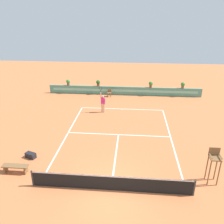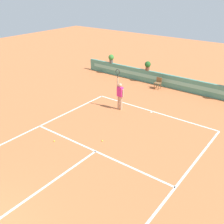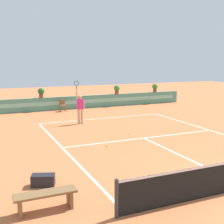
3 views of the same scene
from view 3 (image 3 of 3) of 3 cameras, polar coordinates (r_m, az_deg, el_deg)
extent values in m
plane|color=#C66B3D|center=(14.84, 6.73, -5.23)|extent=(60.00, 60.00, 0.00)
cube|color=white|center=(20.00, -1.84, -1.21)|extent=(8.22, 0.10, 0.01)
cube|color=white|center=(15.17, 5.96, -4.86)|extent=(8.22, 0.10, 0.01)
cube|color=white|center=(12.61, 13.24, -8.16)|extent=(0.10, 6.40, 0.01)
cube|color=white|center=(13.25, -8.79, -7.12)|extent=(0.10, 11.89, 0.01)
cube|color=white|center=(17.20, 18.74, -3.58)|extent=(0.10, 11.89, 0.01)
cube|color=white|center=(19.91, -1.73, -1.26)|extent=(0.10, 0.20, 0.01)
cylinder|color=#333333|center=(7.73, 0.85, -15.85)|extent=(0.10, 0.10, 1.00)
cube|color=#4C8E7A|center=(24.10, -5.84, 1.85)|extent=(18.00, 0.20, 1.00)
cube|color=#7ABCA8|center=(23.99, -5.77, 1.93)|extent=(17.10, 0.01, 0.28)
cylinder|color=brown|center=(22.71, -9.49, 0.57)|extent=(0.05, 0.05, 0.45)
cylinder|color=brown|center=(22.80, -8.64, 0.62)|extent=(0.05, 0.05, 0.45)
cylinder|color=brown|center=(23.05, -9.71, 0.69)|extent=(0.05, 0.05, 0.45)
cylinder|color=brown|center=(23.13, -8.87, 0.75)|extent=(0.05, 0.05, 0.45)
cube|color=brown|center=(22.88, -9.19, 1.27)|extent=(0.44, 0.44, 0.04)
cube|color=brown|center=(23.04, -9.33, 1.82)|extent=(0.44, 0.04, 0.36)
cube|color=brown|center=(8.24, -16.84, -16.70)|extent=(0.08, 0.40, 0.45)
cube|color=brown|center=(8.45, -7.88, -15.65)|extent=(0.08, 0.40, 0.45)
cube|color=brown|center=(8.21, -12.36, -14.62)|extent=(1.60, 0.44, 0.06)
cube|color=black|center=(9.83, -12.74, -12.31)|extent=(0.78, 0.58, 0.36)
cylinder|color=tan|center=(18.43, -5.63, -0.79)|extent=(0.14, 0.14, 0.90)
cylinder|color=tan|center=(18.38, -6.23, -0.84)|extent=(0.14, 0.14, 0.90)
cube|color=#E52D84|center=(18.28, -5.97, 1.49)|extent=(0.36, 0.22, 0.60)
sphere|color=tan|center=(18.22, -6.00, 2.83)|extent=(0.22, 0.22, 0.22)
cylinder|color=tan|center=(18.15, -6.61, 3.17)|extent=(0.09, 0.09, 0.55)
cylinder|color=black|center=(18.11, -6.63, 4.49)|extent=(0.04, 0.04, 0.24)
torus|color=#262626|center=(18.08, -6.65, 5.31)|extent=(0.31, 0.03, 0.31)
cylinder|color=tan|center=(18.35, -5.31, 1.38)|extent=(0.09, 0.09, 0.50)
sphere|color=#CCE033|center=(13.68, -0.90, -6.33)|extent=(0.07, 0.07, 0.07)
sphere|color=#CCE033|center=(15.77, 3.39, -4.14)|extent=(0.07, 0.07, 0.07)
cylinder|color=brown|center=(25.14, 0.89, 3.70)|extent=(0.32, 0.32, 0.28)
sphere|color=#387F33|center=(25.10, 0.89, 4.48)|extent=(0.48, 0.48, 0.48)
cylinder|color=#514C47|center=(26.86, 8.01, 4.00)|extent=(0.32, 0.32, 0.28)
sphere|color=#387F33|center=(26.82, 8.02, 4.73)|extent=(0.48, 0.48, 0.48)
cylinder|color=brown|center=(23.27, -13.08, 2.94)|extent=(0.32, 0.32, 0.28)
sphere|color=#235B23|center=(23.23, -13.12, 3.78)|extent=(0.48, 0.48, 0.48)
camera|label=1|loc=(10.44, 96.30, 28.77)|focal=37.42mm
camera|label=2|loc=(15.45, 49.64, 19.08)|focal=42.36mm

